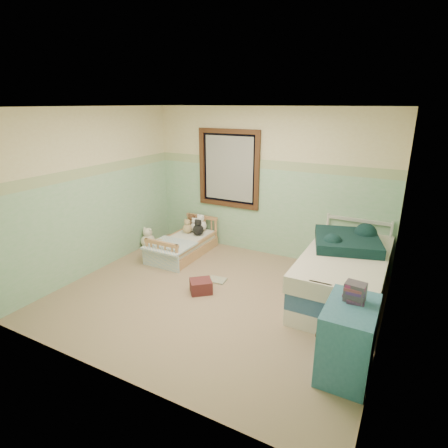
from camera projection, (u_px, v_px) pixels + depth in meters
The scene contains 29 objects.
floor at pixel (215, 297), 5.03m from camera, with size 4.20×3.60×0.02m, color #84664C.
ceiling at pixel (213, 106), 4.23m from camera, with size 4.20×3.60×0.02m, color silver.
wall_back at pixel (266, 184), 6.14m from camera, with size 4.20×0.04×2.50m, color beige.
wall_front at pixel (111, 262), 3.12m from camera, with size 4.20×0.04×2.50m, color beige.
wall_left at pixel (95, 192), 5.56m from camera, with size 0.04×3.60×2.50m, color beige.
wall_right at pixel (394, 237), 3.70m from camera, with size 0.04×3.60×2.50m, color beige.
wainscot_mint at pixel (265, 212), 6.28m from camera, with size 4.20×0.01×1.50m, color #A4C5AA.
border_strip at pixel (267, 164), 6.02m from camera, with size 4.20×0.01×0.15m, color #597C5B.
window_frame at pixel (229, 169), 6.35m from camera, with size 1.16×0.06×1.36m, color #402310.
window_blinds at pixel (229, 169), 6.36m from camera, with size 0.92×0.01×1.12m, color #B6B6B3.
toddler_bed_frame at pixel (184, 250), 6.42m from camera, with size 0.65×1.31×0.17m, color #AF6C3E.
toddler_mattress at pixel (184, 242), 6.37m from camera, with size 0.60×1.25×0.12m, color white.
patchwork_quilt at pixel (170, 246), 6.01m from camera, with size 0.71×0.65×0.03m, color #70A6DA.
plush_bed_brown at pixel (192, 224), 6.81m from camera, with size 0.20×0.20×0.20m, color brown.
plush_bed_white at pixel (201, 225), 6.72m from camera, with size 0.21×0.21×0.21m, color white.
plush_bed_tan at pixel (187, 228), 6.61m from camera, with size 0.18×0.18×0.18m, color tan.
plush_bed_dark at pixel (198, 230), 6.50m from camera, with size 0.20×0.20×0.20m, color black.
plush_floor_cream at pixel (148, 241), 6.67m from camera, with size 0.26×0.26×0.26m, color white.
plush_floor_tan at pixel (160, 250), 6.31m from camera, with size 0.22×0.22×0.22m, color tan.
twin_bed_frame at pixel (342, 291), 4.95m from camera, with size 0.99×1.98×0.22m, color white.
twin_boxspring at pixel (344, 276), 4.88m from camera, with size 0.99×1.98×0.22m, color navy.
twin_mattress at pixel (345, 261), 4.81m from camera, with size 1.03×2.02×0.22m, color beige.
teal_blanket at pixel (347, 241), 5.03m from camera, with size 0.84×0.89×0.14m, color black.
dresser at pixel (348, 339), 3.52m from camera, with size 0.46×0.74×0.74m, color #2E6685.
book_stack at pixel (355, 292), 3.46m from camera, with size 0.19×0.15×0.19m, color #4E3036.
red_pillow at pixel (201, 286), 5.12m from camera, with size 0.29×0.26×0.18m, color maroon.
floor_book at pixel (217, 280), 5.47m from camera, with size 0.27×0.21×0.02m, color #F4AD47.
extra_plush_0 at pixel (202, 227), 6.73m from camera, with size 0.15×0.15×0.15m, color tan.
extra_plush_1 at pixel (195, 227), 6.67m from camera, with size 0.18×0.18×0.18m, color white.
Camera 1 is at (2.20, -3.87, 2.54)m, focal length 29.21 mm.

